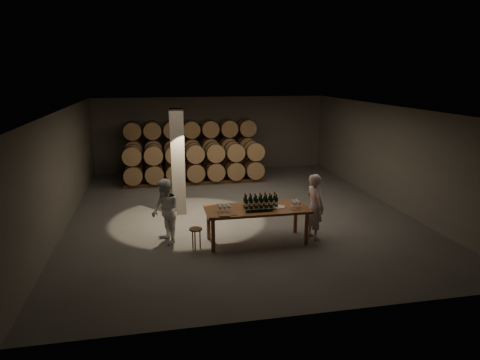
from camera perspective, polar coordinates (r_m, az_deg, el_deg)
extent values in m
plane|color=#575552|center=(13.40, -0.29, -4.20)|extent=(12.00, 12.00, 0.00)
plane|color=#605E59|center=(12.75, -0.30, 9.58)|extent=(12.00, 12.00, 0.00)
plane|color=#646056|center=(18.82, -3.83, 6.14)|extent=(10.00, 0.00, 10.00)
plane|color=#646056|center=(7.40, 8.74, -6.77)|extent=(10.00, 0.00, 10.00)
plane|color=#646056|center=(13.00, -22.47, 1.45)|extent=(0.00, 12.00, 12.00)
plane|color=#646056|center=(14.76, 19.15, 3.16)|extent=(0.00, 12.00, 12.00)
cube|color=slate|center=(12.96, -8.31, 2.35)|extent=(0.40, 0.40, 3.20)
cylinder|color=brown|center=(10.36, -3.60, -7.41)|extent=(0.10, 0.10, 0.84)
cylinder|color=brown|center=(10.90, 8.86, -6.43)|extent=(0.10, 0.10, 0.84)
cylinder|color=brown|center=(11.15, -4.21, -5.81)|extent=(0.10, 0.10, 0.84)
cylinder|color=brown|center=(11.66, 7.41, -4.99)|extent=(0.10, 0.10, 0.84)
cube|color=brown|center=(10.81, 2.27, -3.92)|extent=(2.60, 1.10, 0.06)
cube|color=#51311B|center=(17.93, -6.32, 0.67)|extent=(5.48, 0.10, 0.12)
cube|color=#51311B|center=(18.51, -6.49, 1.10)|extent=(5.48, 0.10, 0.12)
cylinder|color=#AC7F4D|center=(18.09, -13.85, 1.80)|extent=(0.70, 0.95, 0.70)
cylinder|color=black|center=(17.84, -13.88, 1.62)|extent=(0.73, 0.04, 0.73)
cylinder|color=black|center=(18.35, -13.82, 1.97)|extent=(0.73, 0.04, 0.73)
cylinder|color=#AC7F4D|center=(18.07, -11.38, 1.92)|extent=(0.70, 0.95, 0.70)
cylinder|color=black|center=(17.82, -11.37, 1.74)|extent=(0.73, 0.04, 0.73)
cylinder|color=black|center=(18.33, -11.38, 2.09)|extent=(0.73, 0.04, 0.73)
cylinder|color=#AC7F4D|center=(18.09, -8.91, 2.04)|extent=(0.70, 0.95, 0.70)
cylinder|color=black|center=(17.83, -8.87, 1.86)|extent=(0.73, 0.04, 0.73)
cylinder|color=black|center=(18.34, -8.95, 2.20)|extent=(0.73, 0.04, 0.73)
cylinder|color=#AC7F4D|center=(18.13, -6.45, 2.15)|extent=(0.70, 0.95, 0.70)
cylinder|color=black|center=(17.88, -6.37, 1.98)|extent=(0.73, 0.04, 0.73)
cylinder|color=black|center=(18.39, -6.52, 2.32)|extent=(0.73, 0.04, 0.73)
cylinder|color=#AC7F4D|center=(18.21, -4.00, 2.26)|extent=(0.70, 0.95, 0.70)
cylinder|color=black|center=(17.96, -3.89, 2.09)|extent=(0.73, 0.04, 0.73)
cylinder|color=black|center=(18.47, -4.10, 2.42)|extent=(0.73, 0.04, 0.73)
cylinder|color=#AC7F4D|center=(18.33, -1.58, 2.36)|extent=(0.70, 0.95, 0.70)
cylinder|color=black|center=(18.08, -1.44, 2.20)|extent=(0.73, 0.04, 0.73)
cylinder|color=black|center=(18.58, -1.72, 2.52)|extent=(0.73, 0.04, 0.73)
cylinder|color=#AC7F4D|center=(18.47, 0.81, 2.46)|extent=(0.70, 0.95, 0.70)
cylinder|color=black|center=(18.22, 0.98, 2.30)|extent=(0.73, 0.04, 0.73)
cylinder|color=black|center=(18.72, 0.64, 2.62)|extent=(0.73, 0.04, 0.73)
cylinder|color=#AC7F4D|center=(17.95, -13.99, 4.10)|extent=(0.70, 0.95, 0.70)
cylinder|color=black|center=(17.70, -14.02, 3.96)|extent=(0.73, 0.04, 0.73)
cylinder|color=black|center=(18.21, -13.96, 4.24)|extent=(0.73, 0.04, 0.73)
cylinder|color=#AC7F4D|center=(17.93, -11.49, 4.23)|extent=(0.70, 0.95, 0.70)
cylinder|color=black|center=(17.68, -11.49, 4.09)|extent=(0.73, 0.04, 0.73)
cylinder|color=black|center=(18.19, -11.50, 4.37)|extent=(0.73, 0.04, 0.73)
cylinder|color=#AC7F4D|center=(17.95, -9.00, 4.35)|extent=(0.70, 0.95, 0.70)
cylinder|color=black|center=(17.69, -8.96, 4.21)|extent=(0.73, 0.04, 0.73)
cylinder|color=black|center=(18.20, -9.04, 4.48)|extent=(0.73, 0.04, 0.73)
cylinder|color=#AC7F4D|center=(17.99, -6.51, 4.45)|extent=(0.70, 0.95, 0.70)
cylinder|color=black|center=(17.74, -6.44, 4.32)|extent=(0.73, 0.04, 0.73)
cylinder|color=black|center=(18.25, -6.58, 4.59)|extent=(0.73, 0.04, 0.73)
cylinder|color=#AC7F4D|center=(18.07, -4.04, 4.55)|extent=(0.70, 0.95, 0.70)
cylinder|color=black|center=(17.82, -3.93, 4.42)|extent=(0.73, 0.04, 0.73)
cylinder|color=black|center=(18.33, -4.15, 4.69)|extent=(0.73, 0.04, 0.73)
cylinder|color=#AC7F4D|center=(18.19, -1.60, 4.65)|extent=(0.70, 0.95, 0.70)
cylinder|color=black|center=(17.94, -1.45, 4.51)|extent=(0.73, 0.04, 0.73)
cylinder|color=black|center=(18.44, -1.73, 4.78)|extent=(0.73, 0.04, 0.73)
cylinder|color=#AC7F4D|center=(18.34, 0.82, 4.73)|extent=(0.70, 0.95, 0.70)
cylinder|color=black|center=(18.08, 0.99, 4.59)|extent=(0.73, 0.04, 0.73)
cylinder|color=black|center=(18.59, 0.65, 4.86)|extent=(0.73, 0.04, 0.73)
cylinder|color=#AC7F4D|center=(17.84, -14.13, 6.44)|extent=(0.70, 0.95, 0.70)
cylinder|color=black|center=(17.59, -14.16, 6.33)|extent=(0.73, 0.04, 0.73)
cylinder|color=black|center=(18.10, -14.09, 6.55)|extent=(0.73, 0.04, 0.73)
cylinder|color=#AC7F4D|center=(17.82, -11.61, 6.57)|extent=(0.70, 0.95, 0.70)
cylinder|color=black|center=(17.57, -11.61, 6.46)|extent=(0.73, 0.04, 0.73)
cylinder|color=black|center=(18.08, -11.61, 6.68)|extent=(0.73, 0.04, 0.73)
cylinder|color=#AC7F4D|center=(17.84, -9.09, 6.69)|extent=(0.70, 0.95, 0.70)
cylinder|color=black|center=(17.58, -9.05, 6.58)|extent=(0.73, 0.04, 0.73)
cylinder|color=black|center=(18.09, -9.13, 6.79)|extent=(0.73, 0.04, 0.73)
cylinder|color=#AC7F4D|center=(17.88, -6.58, 6.79)|extent=(0.70, 0.95, 0.70)
cylinder|color=black|center=(17.63, -6.50, 6.69)|extent=(0.73, 0.04, 0.73)
cylinder|color=black|center=(18.14, -6.65, 6.89)|extent=(0.73, 0.04, 0.73)
cylinder|color=#AC7F4D|center=(17.97, -4.08, 6.88)|extent=(0.70, 0.95, 0.70)
cylinder|color=black|center=(17.71, -3.97, 6.78)|extent=(0.73, 0.04, 0.73)
cylinder|color=black|center=(18.22, -4.19, 6.98)|extent=(0.73, 0.04, 0.73)
cylinder|color=#AC7F4D|center=(18.08, -1.61, 6.96)|extent=(0.70, 0.95, 0.70)
cylinder|color=black|center=(17.83, -1.47, 6.86)|extent=(0.73, 0.04, 0.73)
cylinder|color=black|center=(18.33, -1.75, 7.06)|extent=(0.73, 0.04, 0.73)
cylinder|color=#AC7F4D|center=(18.23, 0.82, 7.02)|extent=(0.70, 0.95, 0.70)
cylinder|color=black|center=(17.98, 1.00, 6.92)|extent=(0.73, 0.04, 0.73)
cylinder|color=black|center=(18.48, 0.65, 7.12)|extent=(0.73, 0.04, 0.73)
cube|color=#51311B|center=(16.58, -5.88, -0.44)|extent=(5.48, 0.10, 0.12)
cube|color=#51311B|center=(17.16, -6.08, 0.06)|extent=(5.48, 0.10, 0.12)
cylinder|color=#AC7F4D|center=(16.73, -14.02, 0.79)|extent=(0.70, 0.95, 0.70)
cylinder|color=black|center=(16.47, -14.05, 0.58)|extent=(0.73, 0.04, 0.73)
cylinder|color=black|center=(16.98, -13.99, 0.99)|extent=(0.73, 0.04, 0.73)
cylinder|color=#AC7F4D|center=(16.71, -11.35, 0.92)|extent=(0.70, 0.95, 0.70)
cylinder|color=black|center=(16.45, -11.34, 0.71)|extent=(0.73, 0.04, 0.73)
cylinder|color=black|center=(16.96, -11.36, 1.12)|extent=(0.73, 0.04, 0.73)
cylinder|color=#AC7F4D|center=(16.72, -8.68, 1.05)|extent=(0.70, 0.95, 0.70)
cylinder|color=black|center=(16.47, -8.63, 0.85)|extent=(0.73, 0.04, 0.73)
cylinder|color=black|center=(16.97, -8.72, 1.24)|extent=(0.73, 0.04, 0.73)
cylinder|color=#AC7F4D|center=(16.77, -6.02, 1.17)|extent=(0.70, 0.95, 0.70)
cylinder|color=black|center=(16.52, -5.93, 0.97)|extent=(0.73, 0.04, 0.73)
cylinder|color=black|center=(17.02, -6.10, 1.37)|extent=(0.73, 0.04, 0.73)
cylinder|color=#AC7F4D|center=(16.86, -3.38, 1.30)|extent=(0.70, 0.95, 0.70)
cylinder|color=black|center=(16.61, -3.25, 1.10)|extent=(0.73, 0.04, 0.73)
cylinder|color=black|center=(17.11, -3.50, 1.49)|extent=(0.73, 0.04, 0.73)
cylinder|color=#AC7F4D|center=(16.98, -0.77, 1.41)|extent=(0.70, 0.95, 0.70)
cylinder|color=black|center=(16.73, -0.61, 1.22)|extent=(0.73, 0.04, 0.73)
cylinder|color=black|center=(17.23, -0.93, 1.60)|extent=(0.73, 0.04, 0.73)
cylinder|color=#AC7F4D|center=(17.14, 1.79, 1.53)|extent=(0.70, 0.95, 0.70)
cylinder|color=black|center=(16.89, 1.99, 1.34)|extent=(0.73, 0.04, 0.73)
cylinder|color=black|center=(17.38, 1.60, 1.71)|extent=(0.73, 0.04, 0.73)
cylinder|color=#AC7F4D|center=(16.58, -14.17, 3.28)|extent=(0.70, 0.95, 0.70)
cylinder|color=black|center=(16.32, -14.21, 3.11)|extent=(0.73, 0.04, 0.73)
cylinder|color=black|center=(16.83, -14.14, 3.44)|extent=(0.73, 0.04, 0.73)
cylinder|color=#AC7F4D|center=(16.55, -11.47, 3.41)|extent=(0.70, 0.95, 0.70)
cylinder|color=black|center=(16.30, -11.47, 3.24)|extent=(0.73, 0.04, 0.73)
cylinder|color=black|center=(16.81, -11.48, 3.57)|extent=(0.73, 0.04, 0.73)
cylinder|color=#AC7F4D|center=(16.57, -8.77, 3.54)|extent=(0.70, 0.95, 0.70)
cylinder|color=black|center=(16.31, -8.73, 3.37)|extent=(0.73, 0.04, 0.73)
cylinder|color=black|center=(16.82, -8.82, 3.70)|extent=(0.73, 0.04, 0.73)
cylinder|color=#AC7F4D|center=(16.62, -6.08, 3.66)|extent=(0.70, 0.95, 0.70)
cylinder|color=black|center=(16.37, -6.00, 3.50)|extent=(0.73, 0.04, 0.73)
cylinder|color=black|center=(16.88, -6.17, 3.82)|extent=(0.73, 0.04, 0.73)
cylinder|color=#AC7F4D|center=(16.71, -3.41, 3.77)|extent=(0.70, 0.95, 0.70)
cylinder|color=black|center=(16.45, -3.29, 3.61)|extent=(0.73, 0.04, 0.73)
cylinder|color=black|center=(16.96, -3.54, 3.93)|extent=(0.73, 0.04, 0.73)
cylinder|color=#AC7F4D|center=(16.83, -0.78, 3.87)|extent=(0.70, 0.95, 0.70)
cylinder|color=black|center=(16.58, -0.61, 3.71)|extent=(0.73, 0.04, 0.73)
cylinder|color=black|center=(17.08, -0.94, 4.02)|extent=(0.73, 0.04, 0.73)
cylinder|color=#AC7F4D|center=(16.99, 1.81, 3.96)|extent=(0.70, 0.95, 0.70)
cylinder|color=black|center=(16.74, 2.02, 3.81)|extent=(0.73, 0.04, 0.73)
cylinder|color=black|center=(17.24, 1.62, 4.11)|extent=(0.73, 0.04, 0.73)
cylinder|color=black|center=(10.70, 0.85, -3.25)|extent=(0.09, 0.09, 0.24)
cylinder|color=silver|center=(10.70, 0.85, -3.30)|extent=(0.09, 0.09, 0.08)
cylinder|color=black|center=(10.65, 0.85, -2.37)|extent=(0.03, 0.03, 0.10)
cylinder|color=gold|center=(10.63, 0.85, -2.09)|extent=(0.04, 0.04, 0.03)
cylinder|color=black|center=(10.84, 0.68, -3.01)|extent=(0.09, 0.09, 0.24)
cylinder|color=silver|center=(10.84, 0.68, -3.07)|extent=(0.09, 0.09, 0.08)
cylinder|color=black|center=(10.79, 0.68, -2.15)|extent=(0.03, 0.03, 0.10)
cylinder|color=maroon|center=(10.77, 0.68, -1.87)|extent=(0.04, 0.04, 0.03)
cylinder|color=black|center=(10.73, 1.53, -3.21)|extent=(0.09, 0.09, 0.24)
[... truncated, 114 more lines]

